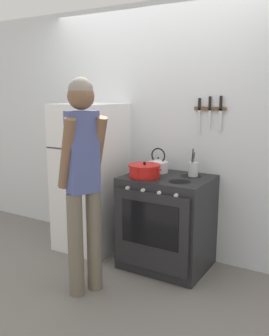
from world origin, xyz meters
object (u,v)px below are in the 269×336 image
at_px(stove_range, 166,222).
at_px(utensil_jar, 193,169).
at_px(refrigerator, 91,177).
at_px(tea_kettle, 158,165).
at_px(dutch_oven_pot, 144,171).
at_px(person, 83,175).

distance_m(stove_range, utensil_jar, 0.57).
distance_m(refrigerator, tea_kettle, 0.78).
bearing_deg(refrigerator, dutch_oven_pot, -9.88).
xyz_separation_m(stove_range, person, (-0.37, -0.77, 0.56)).
height_order(refrigerator, dutch_oven_pot, refrigerator).
height_order(tea_kettle, utensil_jar, utensil_jar).
bearing_deg(person, refrigerator, 59.11).
xyz_separation_m(stove_range, tea_kettle, (-0.17, 0.15, 0.51)).
relative_size(tea_kettle, utensil_jar, 0.94).
distance_m(stove_range, dutch_oven_pot, 0.54).
distance_m(stove_range, tea_kettle, 0.56).
bearing_deg(stove_range, tea_kettle, 137.26).
bearing_deg(utensil_jar, stove_range, -141.36).
distance_m(refrigerator, person, 0.99).
bearing_deg(dutch_oven_pot, refrigerator, 170.12).
bearing_deg(dutch_oven_pot, tea_kettle, 86.86).
relative_size(dutch_oven_pot, utensil_jar, 1.29).
xyz_separation_m(dutch_oven_pot, person, (-0.19, -0.67, 0.07)).
distance_m(tea_kettle, utensil_jar, 0.37).
distance_m(utensil_jar, person, 1.09).
height_order(refrigerator, utensil_jar, refrigerator).
relative_size(dutch_oven_pot, person, 0.19).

